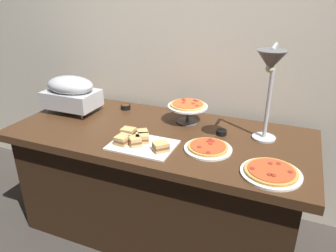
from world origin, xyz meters
The scene contains 11 objects.
ground_plane centered at (0.00, 0.00, 0.00)m, with size 8.00×8.00×0.00m, color #38332D.
back_wall centered at (0.00, 0.50, 1.20)m, with size 4.40×0.04×2.40m, color beige.
buffet_table centered at (0.00, 0.00, 0.39)m, with size 1.90×0.84×0.76m.
chafing_dish centered at (-0.72, 0.09, 0.91)m, with size 0.38×0.25×0.26m.
heat_lamp centered at (0.63, 0.00, 1.21)m, with size 0.15×0.34×0.57m.
pizza_plate_front centered at (0.36, -0.12, 0.77)m, with size 0.27×0.27×0.03m.
pizza_plate_center centered at (0.71, -0.25, 0.77)m, with size 0.30×0.30×0.03m.
pizza_plate_raised_stand centered at (0.12, 0.22, 0.87)m, with size 0.27×0.27×0.14m.
sandwich_platter centered at (-0.03, -0.21, 0.78)m, with size 0.37×0.26×0.06m.
sauce_cup_near centered at (-0.39, 0.27, 0.78)m, with size 0.07×0.07×0.03m.
sauce_cup_far centered at (0.38, 0.11, 0.78)m, with size 0.06×0.06×0.03m.
Camera 1 is at (0.76, -1.68, 1.61)m, focal length 34.24 mm.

